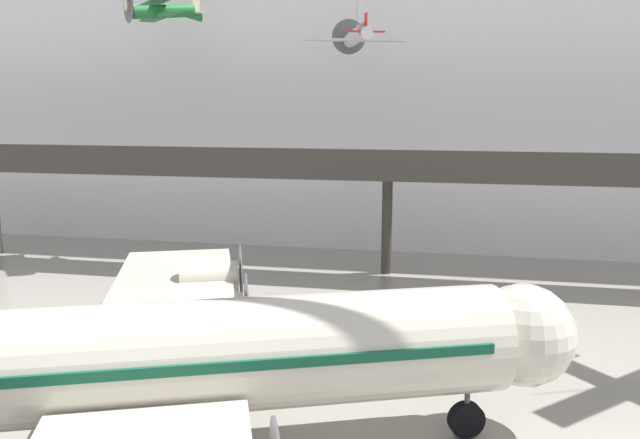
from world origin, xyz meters
TOP-DOWN VIEW (x-y plane):
  - hangar_back_wall at (0.00, 36.48)m, footprint 140.00×3.00m
  - mezzanine_walkway at (0.00, 27.67)m, footprint 110.00×3.20m
  - airliner_silver_main at (-6.21, 3.73)m, footprint 29.90×34.96m
  - suspended_plane_silver_racer at (-2.00, 27.15)m, footprint 6.33×5.44m
  - suspended_plane_green_biplane at (-16.13, 29.88)m, footprint 5.60×5.66m

SIDE VIEW (x-z plane):
  - airliner_silver_main at x=-6.21m, z-range -1.68..8.93m
  - mezzanine_walkway at x=0.00m, z-range 2.73..11.42m
  - hangar_back_wall at x=0.00m, z-range 0.00..28.87m
  - suspended_plane_silver_racer at x=-2.00m, z-range 11.39..20.01m
  - suspended_plane_green_biplane at x=-16.13m, z-range 14.70..21.18m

